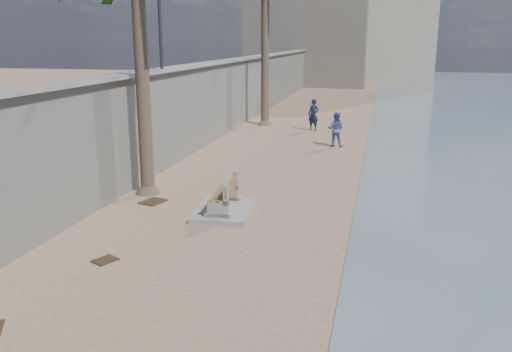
{
  "coord_description": "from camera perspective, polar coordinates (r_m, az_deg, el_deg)",
  "views": [
    {
      "loc": [
        2.6,
        -6.23,
        4.67
      ],
      "look_at": [
        -0.5,
        7.0,
        1.2
      ],
      "focal_mm": 38.0,
      "sensor_mm": 36.0,
      "label": 1
    }
  ],
  "objects": [
    {
      "name": "end_building",
      "position": [
        58.46,
        9.05,
        16.44
      ],
      "size": [
        18.0,
        12.0,
        14.0
      ],
      "primitive_type": "cube",
      "color": "#B7AA93",
      "rests_on": "ground_plane"
    },
    {
      "name": "wall_cap",
      "position": [
        27.39,
        -3.44,
        11.96
      ],
      "size": [
        0.8,
        70.0,
        0.12
      ],
      "primitive_type": "cube",
      "color": "gray",
      "rests_on": "seawall"
    },
    {
      "name": "person_b",
      "position": [
        24.2,
        8.39,
        5.07
      ],
      "size": [
        0.87,
        0.71,
        1.68
      ],
      "primitive_type": "imported",
      "rotation": [
        0.0,
        0.0,
        3.04
      ],
      "color": "#495298",
      "rests_on": "ground_plane"
    },
    {
      "name": "person_a",
      "position": [
        28.27,
        6.08,
        6.66
      ],
      "size": [
        0.79,
        0.67,
        1.88
      ],
      "primitive_type": "imported",
      "rotation": [
        0.0,
        0.0,
        -0.36
      ],
      "color": "#131E36",
      "rests_on": "ground_plane"
    },
    {
      "name": "seawall",
      "position": [
        27.52,
        -3.38,
        8.21
      ],
      "size": [
        0.45,
        70.0,
        3.5
      ],
      "primitive_type": "cube",
      "color": "gray",
      "rests_on": "ground_plane"
    },
    {
      "name": "bench_far",
      "position": [
        14.89,
        -3.44,
        -2.39
      ],
      "size": [
        1.67,
        2.28,
        0.9
      ],
      "color": "gray",
      "rests_on": "ground_plane"
    },
    {
      "name": "debris_c",
      "position": [
        16.17,
        -10.79,
        -2.67
      ],
      "size": [
        0.76,
        0.86,
        0.03
      ],
      "primitive_type": "cube",
      "rotation": [
        0.0,
        0.0,
        4.44
      ],
      "color": "#382616",
      "rests_on": "ground_plane"
    },
    {
      "name": "debris_d",
      "position": [
        12.27,
        -15.61,
        -8.53
      ],
      "size": [
        0.57,
        0.61,
        0.03
      ],
      "primitive_type": "cube",
      "rotation": [
        0.0,
        0.0,
        4.26
      ],
      "color": "#382616",
      "rests_on": "ground_plane"
    }
  ]
}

